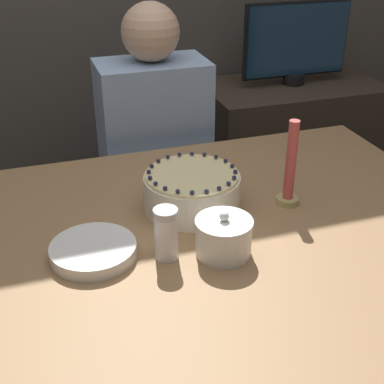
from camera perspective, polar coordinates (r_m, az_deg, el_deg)
dining_table at (r=1.40m, az=-2.00°, el=-8.25°), size 1.68×1.12×0.73m
cake at (r=1.47m, az=0.00°, el=0.14°), size 0.27×0.27×0.12m
sugar_bowl at (r=1.28m, az=3.39°, el=-4.79°), size 0.14×0.14×0.12m
sugar_shaker at (r=1.26m, az=-2.79°, el=-4.45°), size 0.06×0.06×0.13m
plate_stack at (r=1.31m, az=-10.47°, el=-6.24°), size 0.21×0.21×0.03m
candle at (r=1.49m, az=10.41°, el=2.15°), size 0.06×0.06×0.25m
person_man_blue_shirt at (r=2.12m, az=-3.89°, el=1.51°), size 0.40×0.34×1.19m
side_cabinet at (r=2.75m, az=10.04°, el=4.09°), size 0.84×0.48×0.72m
tv_monitor at (r=2.57m, az=11.08°, el=15.43°), size 0.52×0.10×0.38m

